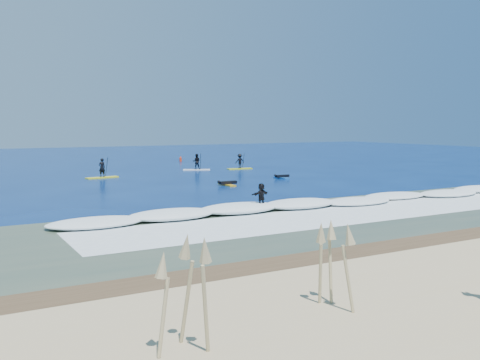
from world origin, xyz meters
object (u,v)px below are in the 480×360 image
prone_paddler_near (227,183)px  wave_surfer (261,197)px  marker_buoy (181,159)px  sup_paddler_right (240,162)px  sup_paddler_left (102,171)px  sup_paddler_center (197,163)px  prone_paddler_far (281,177)px

prone_paddler_near → wave_surfer: wave_surfer is taller
marker_buoy → sup_paddler_right: bearing=-86.3°
sup_paddler_left → prone_paddler_near: (7.19, -10.73, -0.50)m
sup_paddler_center → marker_buoy: bearing=99.2°
sup_paddler_center → prone_paddler_near: 14.55m
sup_paddler_center → sup_paddler_right: bearing=11.9°
prone_paddler_far → wave_surfer: wave_surfer is taller
sup_paddler_left → sup_paddler_right: sup_paddler_left is taller
prone_paddler_far → wave_surfer: size_ratio=0.93×
wave_surfer → prone_paddler_near: bearing=56.1°
sup_paddler_center → marker_buoy: (3.75, 13.09, -0.43)m
marker_buoy → sup_paddler_center: bearing=-106.0°
prone_paddler_near → marker_buoy: size_ratio=2.84×
sup_paddler_left → sup_paddler_right: bearing=-2.2°
sup_paddler_right → marker_buoy: (-0.92, 14.19, -0.42)m
sup_paddler_left → wave_surfer: size_ratio=1.48×
wave_surfer → marker_buoy: bearing=58.8°
wave_surfer → marker_buoy: (11.84, 39.29, -0.49)m
sup_paddler_left → prone_paddler_far: bearing=-40.6°
prone_paddler_near → marker_buoy: bearing=-15.5°
sup_paddler_right → marker_buoy: size_ratio=3.72×
wave_surfer → marker_buoy: size_ratio=2.75×
wave_surfer → sup_paddler_left: bearing=82.8°
sup_paddler_right → prone_paddler_near: size_ratio=1.31×
sup_paddler_right → prone_paddler_near: bearing=-116.5°
sup_paddler_right → prone_paddler_near: (-8.47, -12.93, -0.60)m
wave_surfer → marker_buoy: 41.04m
sup_paddler_left → sup_paddler_center: size_ratio=1.05×
wave_surfer → marker_buoy: wave_surfer is taller
sup_paddler_center → prone_paddler_near: sup_paddler_center is taller
sup_paddler_left → sup_paddler_center: (10.98, 3.30, 0.10)m
sup_paddler_right → prone_paddler_far: sup_paddler_right is taller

